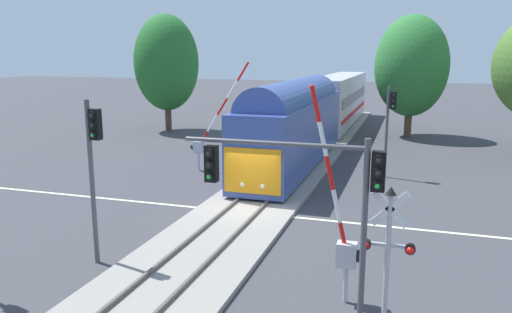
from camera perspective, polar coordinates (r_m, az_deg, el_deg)
name	(u,v)px	position (r m, az deg, el deg)	size (l,w,h in m)	color
ground_plane	(246,212)	(22.48, -1.21, -6.44)	(220.00, 220.00, 0.00)	#3D3D42
road_centre_stripe	(246,212)	(22.48, -1.21, -6.43)	(44.00, 0.20, 0.01)	beige
railway_track	(246,210)	(22.45, -1.21, -6.20)	(4.40, 80.00, 0.32)	gray
commuter_train	(321,108)	(39.70, 7.48, 5.53)	(3.04, 38.20, 5.16)	#384C93
crossing_gate_near	(344,237)	(14.30, 10.12, -9.07)	(1.70, 0.40, 6.19)	#B7B7BC
crossing_signal_mast	(388,242)	(13.33, 14.93, -9.42)	(1.36, 0.44, 3.74)	#B2B2B7
crossing_gate_far	(204,136)	(30.02, -5.95, 2.30)	(3.79, 0.40, 6.56)	#B7B7BC
traffic_signal_far_side	(390,117)	(29.04, 15.13, 4.43)	(0.53, 0.38, 5.25)	#4C4C51
traffic_signal_near_right	(308,183)	(12.74, 5.96, -3.03)	(5.29, 0.38, 4.99)	#4C4C51
traffic_signal_median	(93,156)	(17.03, -18.19, 0.06)	(0.53, 0.38, 5.57)	#4C4C51
elm_centre_background	(411,66)	(44.19, 17.42, 9.87)	(6.08, 6.08, 10.21)	brown
pine_left_background	(166,63)	(46.22, -10.25, 10.53)	(5.80, 5.80, 10.50)	#4C3828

